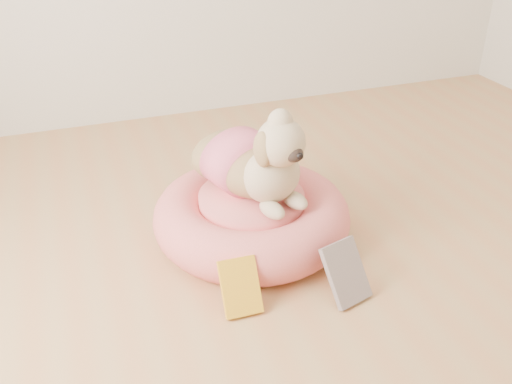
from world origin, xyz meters
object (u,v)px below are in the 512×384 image
object	(u,v)px
pet_bed	(252,216)
dog	(254,146)
book_yellow	(240,287)
book_white	(346,273)

from	to	relation	value
pet_bed	dog	world-z (taller)	dog
book_yellow	pet_bed	bearing A→B (deg)	66.93
book_white	dog	bearing A→B (deg)	94.85
pet_bed	book_white	bearing A→B (deg)	-67.86
dog	book_white	size ratio (longest dim) A/B	2.49
book_yellow	book_white	bearing A→B (deg)	-8.32
dog	book_yellow	size ratio (longest dim) A/B	2.82
pet_bed	book_yellow	bearing A→B (deg)	-114.57
book_yellow	dog	bearing A→B (deg)	65.97
pet_bed	dog	bearing A→B (deg)	32.21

